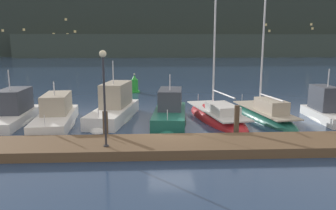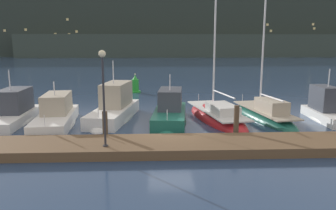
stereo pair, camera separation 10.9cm
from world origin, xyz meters
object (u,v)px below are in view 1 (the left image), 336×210
(sailboat_berth_6, at_px, (264,116))
(channel_buoy, at_px, (135,85))
(motorboat_berth_4, at_px, (170,117))
(motorboat_berth_7, at_px, (325,113))
(dock_lamppost, at_px, (104,84))
(motorboat_berth_1, at_px, (12,116))
(motorboat_berth_2, at_px, (56,120))
(sailboat_berth_5, at_px, (216,118))
(motorboat_berth_3, at_px, (114,113))

(sailboat_berth_6, height_order, channel_buoy, sailboat_berth_6)
(motorboat_berth_4, bearing_deg, motorboat_berth_7, 0.59)
(sailboat_berth_6, xyz_separation_m, dock_lamppost, (-9.82, -7.02, 3.16))
(motorboat_berth_4, distance_m, dock_lamppost, 7.67)
(motorboat_berth_1, relative_size, motorboat_berth_4, 1.03)
(motorboat_berth_2, height_order, sailboat_berth_6, sailboat_berth_6)
(motorboat_berth_7, bearing_deg, motorboat_berth_2, -178.36)
(sailboat_berth_5, bearing_deg, motorboat_berth_2, -173.96)
(motorboat_berth_3, relative_size, dock_lamppost, 1.75)
(motorboat_berth_1, xyz_separation_m, channel_buoy, (7.36, 12.56, 0.35))
(motorboat_berth_3, height_order, sailboat_berth_5, sailboat_berth_5)
(motorboat_berth_3, bearing_deg, channel_buoy, 86.26)
(motorboat_berth_1, xyz_separation_m, dock_lamppost, (7.01, -6.87, 2.95))
(dock_lamppost, bearing_deg, sailboat_berth_6, 35.55)
(motorboat_berth_1, bearing_deg, sailboat_berth_6, 0.50)
(sailboat_berth_5, bearing_deg, motorboat_berth_3, 176.47)
(motorboat_berth_4, bearing_deg, motorboat_berth_3, 163.03)
(motorboat_berth_7, bearing_deg, dock_lamppost, -155.10)
(motorboat_berth_1, distance_m, sailboat_berth_6, 16.84)
(dock_lamppost, bearing_deg, channel_buoy, 88.97)
(sailboat_berth_5, xyz_separation_m, motorboat_berth_7, (7.23, -0.60, 0.34))
(motorboat_berth_2, height_order, sailboat_berth_5, sailboat_berth_5)
(channel_buoy, bearing_deg, sailboat_berth_6, -52.65)
(motorboat_berth_3, bearing_deg, sailboat_berth_6, -2.15)
(motorboat_berth_4, xyz_separation_m, sailboat_berth_6, (6.54, 0.75, -0.20))
(channel_buoy, relative_size, dock_lamppost, 0.45)
(channel_buoy, bearing_deg, sailboat_berth_5, -63.70)
(motorboat_berth_4, bearing_deg, channel_buoy, 102.58)
(sailboat_berth_5, relative_size, channel_buoy, 6.51)
(motorboat_berth_2, bearing_deg, motorboat_berth_3, 23.71)
(motorboat_berth_4, bearing_deg, sailboat_berth_6, 6.56)
(motorboat_berth_7, bearing_deg, motorboat_berth_1, 178.63)
(sailboat_berth_6, distance_m, motorboat_berth_7, 3.98)
(motorboat_berth_4, bearing_deg, motorboat_berth_2, -176.85)
(motorboat_berth_3, xyz_separation_m, motorboat_berth_7, (14.18, -1.03, 0.03))
(dock_lamppost, bearing_deg, sailboat_berth_5, 47.00)
(motorboat_berth_2, distance_m, motorboat_berth_4, 7.23)
(motorboat_berth_1, height_order, channel_buoy, motorboat_berth_1)
(motorboat_berth_1, xyz_separation_m, sailboat_berth_6, (16.84, 0.15, -0.20))
(motorboat_berth_2, bearing_deg, motorboat_berth_7, 1.64)
(motorboat_berth_3, distance_m, sailboat_berth_5, 6.96)
(motorboat_berth_7, xyz_separation_m, dock_lamppost, (-13.74, -6.38, 2.89))
(channel_buoy, bearing_deg, motorboat_berth_2, -107.50)
(sailboat_berth_6, bearing_deg, motorboat_berth_7, -9.33)
(channel_buoy, bearing_deg, motorboat_berth_7, -44.27)
(motorboat_berth_1, height_order, motorboat_berth_3, motorboat_berth_3)
(channel_buoy, bearing_deg, motorboat_berth_3, -93.74)
(motorboat_berth_1, xyz_separation_m, motorboat_berth_2, (3.09, -1.00, -0.05))
(motorboat_berth_2, relative_size, motorboat_berth_3, 0.94)
(motorboat_berth_3, height_order, motorboat_berth_4, motorboat_berth_3)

